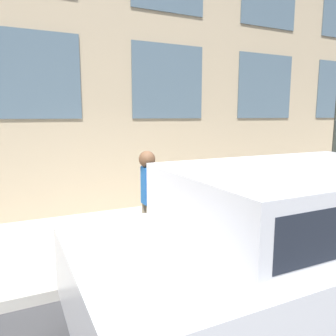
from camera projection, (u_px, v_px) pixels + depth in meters
ground_plane at (170, 275)px, 4.62m from camera, size 80.00×80.00×0.00m
sidewalk at (134, 235)px, 5.97m from camera, size 3.04×60.00×0.15m
fire_hydrant at (188, 224)px, 5.26m from camera, size 0.32×0.44×0.71m
person at (147, 192)px, 4.98m from camera, size 0.38×0.25×1.56m
parked_truck_silver_near at (299, 232)px, 3.48m from camera, size 2.10×4.62×1.71m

